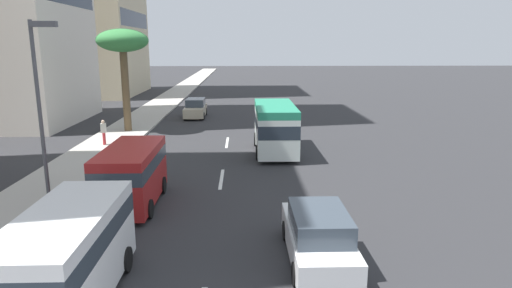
# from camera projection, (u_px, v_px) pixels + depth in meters

# --- Properties ---
(ground_plane) EXTENTS (198.00, 198.00, 0.00)m
(ground_plane) POSITION_uv_depth(u_px,v_px,m) (231.00, 120.00, 37.51)
(ground_plane) COLOR #2D2D30
(sidewalk_right) EXTENTS (162.00, 3.48, 0.15)m
(sidewalk_right) POSITION_uv_depth(u_px,v_px,m) (141.00, 120.00, 37.27)
(sidewalk_right) COLOR #B2ADA3
(sidewalk_right) RESTS_ON ground_plane
(lane_stripe_mid) EXTENTS (3.20, 0.16, 0.01)m
(lane_stripe_mid) POSITION_uv_depth(u_px,v_px,m) (221.00, 179.00, 21.01)
(lane_stripe_mid) COLOR silver
(lane_stripe_mid) RESTS_ON ground_plane
(lane_stripe_far) EXTENTS (3.20, 0.16, 0.01)m
(lane_stripe_far) POSITION_uv_depth(u_px,v_px,m) (227.00, 142.00, 28.86)
(lane_stripe_far) COLOR silver
(lane_stripe_far) RESTS_ON ground_plane
(car_lead) EXTENTS (4.36, 1.79, 1.63)m
(car_lead) POSITION_uv_depth(u_px,v_px,m) (196.00, 108.00, 38.89)
(car_lead) COLOR beige
(car_lead) RESTS_ON ground_plane
(van_second) EXTENTS (5.10, 2.12, 2.38)m
(van_second) POSITION_uv_depth(u_px,v_px,m) (67.00, 252.00, 10.63)
(van_second) COLOR white
(van_second) RESTS_ON ground_plane
(car_third) EXTENTS (4.53, 1.80, 1.63)m
(car_third) POSITION_uv_depth(u_px,v_px,m) (318.00, 237.00, 12.90)
(car_third) COLOR white
(car_third) RESTS_ON ground_plane
(minibus_fourth) EXTENTS (6.18, 2.39, 2.86)m
(minibus_fourth) POSITION_uv_depth(u_px,v_px,m) (275.00, 126.00, 25.93)
(minibus_fourth) COLOR silver
(minibus_fourth) RESTS_ON ground_plane
(van_fifth) EXTENTS (4.74, 2.07, 2.36)m
(van_fifth) POSITION_uv_depth(u_px,v_px,m) (132.00, 173.00, 17.33)
(van_fifth) COLOR #A51E1E
(van_fifth) RESTS_ON ground_plane
(pedestrian_near_lamp) EXTENTS (0.30, 0.34, 1.57)m
(pedestrian_near_lamp) POSITION_uv_depth(u_px,v_px,m) (104.00, 131.00, 27.41)
(pedestrian_near_lamp) COLOR red
(pedestrian_near_lamp) RESTS_ON sidewalk_right
(palm_tree) EXTENTS (3.60, 3.60, 7.25)m
(palm_tree) POSITION_uv_depth(u_px,v_px,m) (123.00, 44.00, 30.80)
(palm_tree) COLOR brown
(palm_tree) RESTS_ON sidewalk_right
(street_lamp) EXTENTS (0.24, 0.97, 6.98)m
(street_lamp) POSITION_uv_depth(u_px,v_px,m) (41.00, 98.00, 15.62)
(street_lamp) COLOR #4C4C51
(street_lamp) RESTS_ON sidewalk_right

